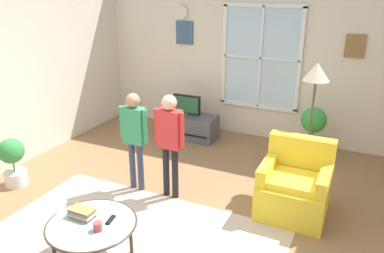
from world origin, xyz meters
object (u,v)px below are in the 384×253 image
armchair (294,187)px  cup (98,226)px  remote_near_books (111,220)px  potted_plant_by_window (313,128)px  person_green_shirt (134,131)px  floor_lamp (315,85)px  coffee_table (92,225)px  book_stack (82,213)px  television (187,105)px  tv_stand (187,126)px  person_red_shirt (170,135)px  potted_plant_corner (13,159)px

armchair → cup: (-1.44, -1.76, 0.15)m
remote_near_books → potted_plant_by_window: (1.36, 3.28, 0.01)m
person_green_shirt → floor_lamp: (1.97, 1.06, 0.56)m
coffee_table → floor_lamp: (1.57, 2.44, 0.96)m
coffee_table → book_stack: book_stack is taller
television → floor_lamp: (2.17, -0.83, 0.78)m
tv_stand → armchair: armchair is taller
tv_stand → cup: 3.42m
remote_near_books → person_red_shirt: (-0.05, 1.29, 0.39)m
cup → remote_near_books: (0.01, 0.17, -0.03)m
coffee_table → floor_lamp: 3.06m
television → potted_plant_by_window: potted_plant_by_window is taller
person_red_shirt → cup: bearing=-88.6°
cup → armchair: bearing=50.7°
book_stack → cup: book_stack is taller
book_stack → floor_lamp: size_ratio=0.16×
potted_plant_by_window → tv_stand: bearing=-176.7°
remote_near_books → person_green_shirt: bearing=113.0°
floor_lamp → cup: bearing=-120.1°
armchair → potted_plant_corner: (-3.49, -0.93, 0.05)m
person_green_shirt → floor_lamp: bearing=28.4°
television → coffee_table: size_ratio=0.57×
person_green_shirt → potted_plant_by_window: size_ratio=1.65×
book_stack → person_green_shirt: person_green_shirt is taller
remote_near_books → potted_plant_by_window: bearing=67.5°
coffee_table → person_red_shirt: (0.09, 1.40, 0.42)m
tv_stand → floor_lamp: 2.60m
armchair → floor_lamp: bearing=89.4°
remote_near_books → person_red_shirt: 1.35m
armchair → person_green_shirt: size_ratio=0.67×
book_stack → potted_plant_corner: potted_plant_corner is taller
book_stack → remote_near_books: size_ratio=1.83×
book_stack → potted_plant_by_window: 3.73m
armchair → potted_plant_corner: bearing=-165.1°
coffee_table → potted_plant_corner: potted_plant_corner is taller
person_red_shirt → floor_lamp: bearing=35.0°
television → cup: 3.41m
armchair → television: bearing=143.9°
book_stack → tv_stand: bearing=97.9°
television → potted_plant_by_window: (2.09, 0.12, -0.14)m
remote_near_books → floor_lamp: bearing=58.3°
remote_near_books → floor_lamp: 2.89m
coffee_table → person_green_shirt: size_ratio=0.66×
remote_near_books → cup: bearing=-94.2°
remote_near_books → potted_plant_corner: (-2.07, 0.65, -0.08)m
coffee_table → person_green_shirt: 1.49m
book_stack → potted_plant_corner: size_ratio=0.39×
book_stack → floor_lamp: 3.08m
tv_stand → cup: size_ratio=12.57×
television → potted_plant_by_window: 2.10m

